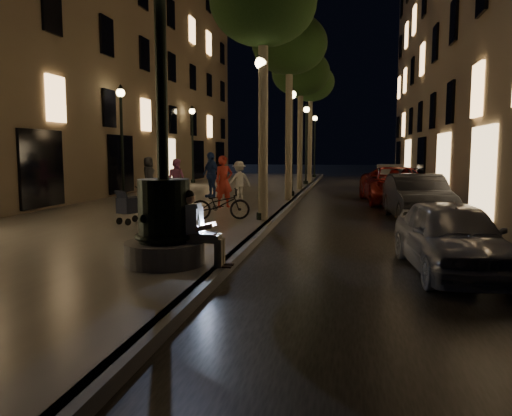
% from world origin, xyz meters
% --- Properties ---
extents(ground, '(120.00, 120.00, 0.00)m').
position_xyz_m(ground, '(0.00, 15.00, 0.00)').
color(ground, black).
rests_on(ground, ground).
extents(cobble_lane, '(6.00, 45.00, 0.02)m').
position_xyz_m(cobble_lane, '(3.00, 15.00, 0.01)').
color(cobble_lane, black).
rests_on(cobble_lane, ground).
extents(promenade, '(8.00, 45.00, 0.20)m').
position_xyz_m(promenade, '(-4.00, 15.00, 0.10)').
color(promenade, '#605A55').
rests_on(promenade, ground).
extents(curb_strip, '(0.25, 45.00, 0.20)m').
position_xyz_m(curb_strip, '(0.00, 15.00, 0.10)').
color(curb_strip, '#59595B').
rests_on(curb_strip, ground).
extents(building_left, '(8.00, 36.00, 15.00)m').
position_xyz_m(building_left, '(-12.00, 18.00, 7.50)').
color(building_left, brown).
rests_on(building_left, ground).
extents(fountain_lamppost, '(1.40, 1.40, 5.21)m').
position_xyz_m(fountain_lamppost, '(-1.00, 2.00, 1.21)').
color(fountain_lamppost, '#59595B').
rests_on(fountain_lamppost, promenade).
extents(seated_man_laptop, '(0.95, 0.32, 1.32)m').
position_xyz_m(seated_man_laptop, '(-0.39, 2.00, 0.90)').
color(seated_man_laptop, tan).
rests_on(seated_man_laptop, promenade).
extents(tree_near, '(3.00, 3.00, 7.30)m').
position_xyz_m(tree_near, '(-0.25, 8.00, 6.24)').
color(tree_near, '#6B604C').
rests_on(tree_near, promenade).
extents(tree_second, '(3.00, 3.00, 7.40)m').
position_xyz_m(tree_second, '(-0.20, 14.00, 6.33)').
color(tree_second, '#6B604C').
rests_on(tree_second, promenade).
extents(tree_third, '(3.00, 3.00, 7.20)m').
position_xyz_m(tree_third, '(-0.30, 20.00, 6.14)').
color(tree_third, '#6B604C').
rests_on(tree_third, promenade).
extents(tree_far, '(3.00, 3.00, 7.50)m').
position_xyz_m(tree_far, '(-0.22, 26.00, 6.43)').
color(tree_far, '#6B604C').
rests_on(tree_far, promenade).
extents(lamp_curb_a, '(0.36, 0.36, 4.81)m').
position_xyz_m(lamp_curb_a, '(-0.30, 8.00, 3.24)').
color(lamp_curb_a, black).
rests_on(lamp_curb_a, promenade).
extents(lamp_curb_b, '(0.36, 0.36, 4.81)m').
position_xyz_m(lamp_curb_b, '(-0.30, 16.00, 3.24)').
color(lamp_curb_b, black).
rests_on(lamp_curb_b, promenade).
extents(lamp_curb_c, '(0.36, 0.36, 4.81)m').
position_xyz_m(lamp_curb_c, '(-0.30, 24.00, 3.24)').
color(lamp_curb_c, black).
rests_on(lamp_curb_c, promenade).
extents(lamp_curb_d, '(0.36, 0.36, 4.81)m').
position_xyz_m(lamp_curb_d, '(-0.30, 32.00, 3.24)').
color(lamp_curb_d, black).
rests_on(lamp_curb_d, promenade).
extents(lamp_left_b, '(0.36, 0.36, 4.81)m').
position_xyz_m(lamp_left_b, '(-7.40, 14.00, 3.24)').
color(lamp_left_b, black).
rests_on(lamp_left_b, promenade).
extents(lamp_left_c, '(0.36, 0.36, 4.81)m').
position_xyz_m(lamp_left_c, '(-7.40, 24.00, 3.24)').
color(lamp_left_c, black).
rests_on(lamp_left_c, promenade).
extents(stroller, '(0.66, 1.00, 1.02)m').
position_xyz_m(stroller, '(-3.67, 6.51, 0.71)').
color(stroller, black).
rests_on(stroller, promenade).
extents(car_front, '(1.86, 3.96, 1.31)m').
position_xyz_m(car_front, '(4.00, 3.09, 0.66)').
color(car_front, '#AFB1B7').
rests_on(car_front, ground).
extents(car_second, '(1.86, 4.55, 1.47)m').
position_xyz_m(car_second, '(4.31, 9.94, 0.73)').
color(car_second, black).
rests_on(car_second, ground).
extents(car_third, '(2.97, 5.71, 1.54)m').
position_xyz_m(car_third, '(4.17, 15.28, 0.77)').
color(car_third, maroon).
rests_on(car_third, ground).
extents(car_rear, '(2.17, 4.52, 1.27)m').
position_xyz_m(car_rear, '(5.20, 21.42, 0.64)').
color(car_rear, '#323238').
rests_on(car_rear, ground).
extents(car_fifth, '(1.63, 4.29, 1.40)m').
position_xyz_m(car_fifth, '(4.65, 24.62, 0.70)').
color(car_fifth, '#9A9995').
rests_on(car_fifth, ground).
extents(pedestrian_red, '(0.80, 0.75, 1.83)m').
position_xyz_m(pedestrian_red, '(-2.13, 10.87, 1.11)').
color(pedestrian_red, '#AF2E23').
rests_on(pedestrian_red, promenade).
extents(pedestrian_pink, '(0.90, 0.75, 1.67)m').
position_xyz_m(pedestrian_pink, '(-4.89, 13.68, 1.03)').
color(pedestrian_pink, '#CE6DA8').
rests_on(pedestrian_pink, promenade).
extents(pedestrian_white, '(1.17, 1.06, 1.57)m').
position_xyz_m(pedestrian_white, '(-2.24, 13.93, 0.99)').
color(pedestrian_white, silver).
rests_on(pedestrian_white, promenade).
extents(pedestrian_blue, '(1.17, 1.11, 1.95)m').
position_xyz_m(pedestrian_blue, '(-3.60, 14.50, 1.17)').
color(pedestrian_blue, navy).
rests_on(pedestrian_blue, promenade).
extents(pedestrian_dark, '(0.56, 0.85, 1.72)m').
position_xyz_m(pedestrian_dark, '(-7.00, 15.86, 1.06)').
color(pedestrian_dark, '#38393E').
rests_on(pedestrian_dark, promenade).
extents(bicycle, '(1.82, 1.14, 0.90)m').
position_xyz_m(bicycle, '(-1.46, 7.74, 0.65)').
color(bicycle, black).
rests_on(bicycle, promenade).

